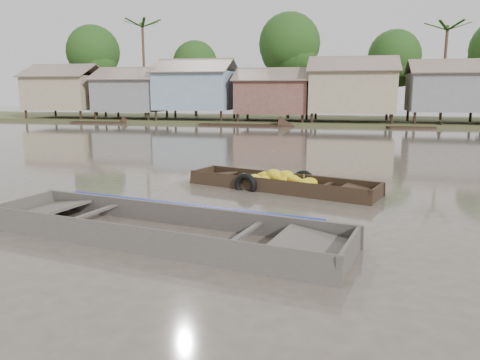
# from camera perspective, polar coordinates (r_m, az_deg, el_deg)

# --- Properties ---
(ground) EXTENTS (120.00, 120.00, 0.00)m
(ground) POSITION_cam_1_polar(r_m,az_deg,el_deg) (10.06, 0.23, -5.09)
(ground) COLOR #4C453A
(ground) RESTS_ON ground
(riverbank) EXTENTS (120.00, 12.47, 10.22)m
(riverbank) POSITION_cam_1_polar(r_m,az_deg,el_deg) (41.32, 14.22, 11.03)
(riverbank) COLOR #384723
(riverbank) RESTS_ON ground
(banana_boat) EXTENTS (5.65, 3.01, 0.76)m
(banana_boat) POSITION_cam_1_polar(r_m,az_deg,el_deg) (13.32, 4.72, -0.46)
(banana_boat) COLOR black
(banana_boat) RESTS_ON ground
(viewer_boat) EXTENTS (7.52, 3.29, 0.59)m
(viewer_boat) POSITION_cam_1_polar(r_m,az_deg,el_deg) (9.10, -9.40, -6.62)
(viewer_boat) COLOR #423C38
(viewer_boat) RESTS_ON ground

